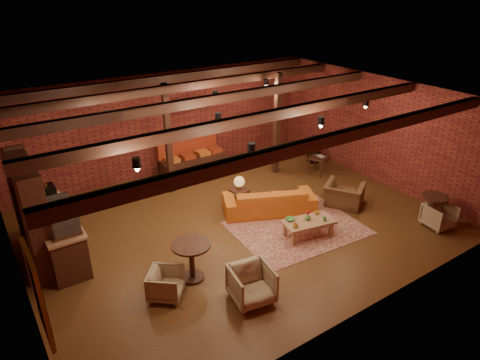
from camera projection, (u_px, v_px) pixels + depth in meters
floor at (237, 223)px, 11.02m from camera, size 10.00×10.00×0.00m
ceiling at (237, 101)px, 9.65m from camera, size 10.00×8.00×0.02m
wall_back at (167, 124)px, 13.34m from camera, size 10.00×0.02×3.20m
wall_front at (365, 243)px, 7.33m from camera, size 10.00×0.02×3.20m
wall_left at (9, 226)px, 7.82m from camera, size 0.02×8.00×3.20m
wall_right at (376, 129)px, 12.85m from camera, size 0.02×8.00×3.20m
ceiling_beams at (237, 106)px, 9.70m from camera, size 9.80×6.40×0.22m
ceiling_pipe at (203, 101)px, 11.01m from camera, size 9.60×0.12×0.12m
post_left at (168, 140)px, 11.99m from camera, size 0.16×0.16×3.20m
post_right at (277, 125)px, 13.25m from camera, size 0.16×0.16×3.20m
service_counter at (56, 226)px, 9.37m from camera, size 0.80×2.50×1.60m
plant_counter at (55, 204)px, 9.39m from camera, size 0.35×0.39×0.30m
shelving_hutch at (32, 213)px, 9.07m from camera, size 0.52×2.00×2.40m
chalkboard_menu at (39, 295)px, 6.13m from camera, size 0.08×0.96×1.46m
banquette at (192, 157)px, 13.78m from camera, size 2.10×0.70×1.00m
service_sign at (196, 104)px, 12.65m from camera, size 0.86×0.06×0.30m
ceiling_spotlights at (237, 116)px, 9.80m from camera, size 6.40×4.40×0.28m
rug at (297, 228)px, 10.79m from camera, size 3.30×2.61×0.01m
sofa at (269, 200)px, 11.41m from camera, size 2.60×1.86×0.71m
coffee_table at (308, 222)px, 10.31m from camera, size 1.34×0.84×0.68m
side_table_lamp at (239, 184)px, 11.48m from camera, size 0.50×0.50×0.93m
round_table_left at (191, 255)px, 8.75m from camera, size 0.82×0.82×0.85m
armchair_a at (166, 283)px, 8.35m from camera, size 0.86×0.87×0.65m
armchair_b at (252, 283)px, 8.23m from camera, size 0.89×0.84×0.80m
armchair_right at (345, 191)px, 11.69m from camera, size 1.08×1.20×0.88m
side_table_book at (318, 158)px, 13.58m from camera, size 0.67×0.67×0.60m
round_table_right at (434, 205)px, 10.81m from camera, size 0.66×0.66×0.77m
armchair_far at (439, 215)px, 10.72m from camera, size 0.74×0.70×0.68m
plant_tall at (316, 123)px, 14.08m from camera, size 2.06×2.06×2.79m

